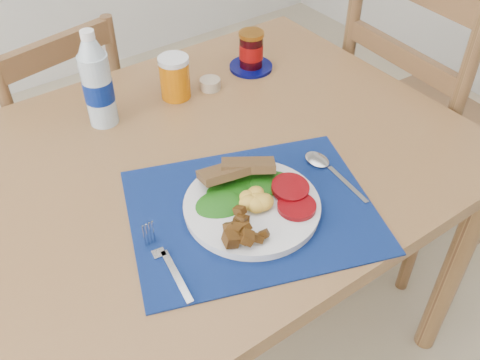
# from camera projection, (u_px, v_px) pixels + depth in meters

# --- Properties ---
(table) EXTENTS (1.40, 0.90, 0.75)m
(table) POSITION_uv_depth(u_px,v_px,m) (166.00, 200.00, 1.20)
(table) COLOR brown
(table) RESTS_ON ground
(chair_far) EXTENTS (0.46, 0.44, 1.05)m
(chair_far) POSITION_uv_depth(u_px,v_px,m) (59.00, 124.00, 1.63)
(chair_far) COLOR #53391E
(chair_far) RESTS_ON ground
(chair_end) EXTENTS (0.47, 0.49, 1.25)m
(chair_end) POSITION_uv_depth(u_px,v_px,m) (422.00, 95.00, 1.61)
(chair_end) COLOR #53391E
(chair_end) RESTS_ON ground
(placemat) EXTENTS (0.57, 0.51, 0.00)m
(placemat) POSITION_uv_depth(u_px,v_px,m) (252.00, 211.00, 1.06)
(placemat) COLOR black
(placemat) RESTS_ON table
(breakfast_plate) EXTENTS (0.27, 0.27, 0.06)m
(breakfast_plate) POSITION_uv_depth(u_px,v_px,m) (251.00, 205.00, 1.04)
(breakfast_plate) COLOR silver
(breakfast_plate) RESTS_ON placemat
(fork) EXTENTS (0.03, 0.18, 0.00)m
(fork) POSITION_uv_depth(u_px,v_px,m) (165.00, 261.00, 0.95)
(fork) COLOR #B2B5BA
(fork) RESTS_ON placemat
(spoon) EXTENTS (0.04, 0.19, 0.01)m
(spoon) POSITION_uv_depth(u_px,v_px,m) (326.00, 167.00, 1.15)
(spoon) COLOR #B2B5BA
(spoon) RESTS_ON placemat
(water_bottle) EXTENTS (0.07, 0.07, 0.24)m
(water_bottle) POSITION_uv_depth(u_px,v_px,m) (97.00, 84.00, 1.22)
(water_bottle) COLOR #ADBFCC
(water_bottle) RESTS_ON table
(juice_glass) EXTENTS (0.07, 0.07, 0.10)m
(juice_glass) POSITION_uv_depth(u_px,v_px,m) (175.00, 79.00, 1.33)
(juice_glass) COLOR #CF6705
(juice_glass) RESTS_ON table
(ramekin) EXTENTS (0.05, 0.05, 0.03)m
(ramekin) POSITION_uv_depth(u_px,v_px,m) (210.00, 84.00, 1.39)
(ramekin) COLOR tan
(ramekin) RESTS_ON table
(jam_on_saucer) EXTENTS (0.12, 0.12, 0.11)m
(jam_on_saucer) POSITION_uv_depth(u_px,v_px,m) (251.00, 53.00, 1.44)
(jam_on_saucer) COLOR #04084C
(jam_on_saucer) RESTS_ON table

